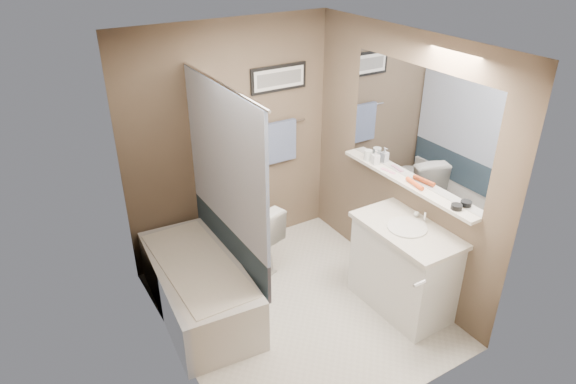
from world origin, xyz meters
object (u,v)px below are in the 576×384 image
toilet (247,236)px  vanity (403,269)px  bathtub (199,287)px  hair_brush_front (415,184)px  candle_bowl_near (456,207)px  glass_jar (368,155)px  soap_bottle (376,157)px

toilet → vanity: size_ratio=0.81×
bathtub → vanity: size_ratio=1.67×
hair_brush_front → bathtub: bearing=158.0°
candle_bowl_near → hair_brush_front: hair_brush_front is taller
toilet → candle_bowl_near: 2.07m
hair_brush_front → glass_jar: glass_jar is taller
candle_bowl_near → glass_jar: 1.11m
toilet → candle_bowl_near: size_ratio=8.13×
vanity → glass_jar: 1.13m
candle_bowl_near → toilet: bearing=125.1°
candle_bowl_near → hair_brush_front: bearing=90.0°
hair_brush_front → soap_bottle: bearing=90.0°
candle_bowl_near → glass_jar: size_ratio=0.90×
toilet → candle_bowl_near: (1.10, -1.57, 0.77)m
glass_jar → soap_bottle: 0.11m
bathtub → soap_bottle: bearing=-1.6°
vanity → soap_bottle: size_ratio=6.38×
vanity → candle_bowl_near: bearing=-59.9°
bathtub → vanity: bearing=-24.7°
hair_brush_front → glass_jar: (0.00, 0.64, 0.03)m
toilet → hair_brush_front: 1.74m
hair_brush_front → soap_bottle: (0.00, 0.53, 0.05)m
hair_brush_front → soap_bottle: size_ratio=1.56×
bathtub → vanity: 1.84m
candle_bowl_near → glass_jar: (0.00, 1.11, 0.03)m
hair_brush_front → soap_bottle: 0.53m
vanity → soap_bottle: bearing=73.9°
glass_jar → bathtub: bearing=177.4°
bathtub → candle_bowl_near: size_ratio=16.67×
vanity → glass_jar: size_ratio=9.00×
glass_jar → hair_brush_front: bearing=-90.0°
candle_bowl_near → hair_brush_front: (0.00, 0.47, 0.00)m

